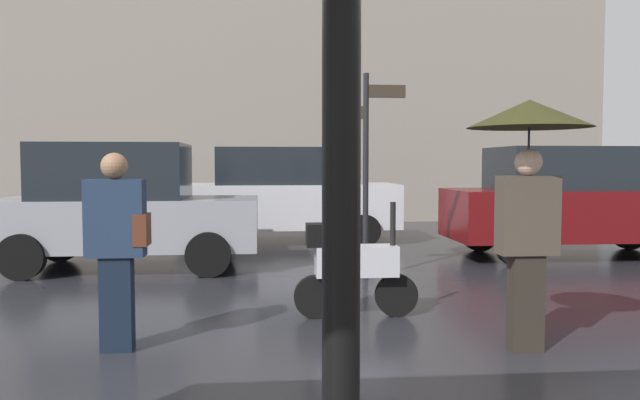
# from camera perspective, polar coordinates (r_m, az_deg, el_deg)

# --- Properties ---
(pedestrian_with_umbrella) EXTENTS (1.07, 1.07, 2.19)m
(pedestrian_with_umbrella) POSITION_cam_1_polar(r_m,az_deg,el_deg) (5.66, 18.67, 3.97)
(pedestrian_with_umbrella) COLOR #2A241E
(pedestrian_with_umbrella) RESTS_ON ground
(pedestrian_with_bag) EXTENTS (0.53, 0.24, 1.74)m
(pedestrian_with_bag) POSITION_cam_1_polar(r_m,az_deg,el_deg) (5.68, -18.17, -3.46)
(pedestrian_with_bag) COLOR black
(pedestrian_with_bag) RESTS_ON ground
(parked_scooter) EXTENTS (1.33, 0.32, 1.23)m
(parked_scooter) POSITION_cam_1_polar(r_m,az_deg,el_deg) (6.63, 2.98, -6.10)
(parked_scooter) COLOR black
(parked_scooter) RESTS_ON ground
(parked_car_left) EXTENTS (4.01, 1.86, 1.95)m
(parked_car_left) POSITION_cam_1_polar(r_m,az_deg,el_deg) (10.09, -17.66, -0.55)
(parked_car_left) COLOR gray
(parked_car_left) RESTS_ON ground
(parked_car_right) EXTENTS (4.56, 1.89, 1.93)m
(parked_car_right) POSITION_cam_1_polar(r_m,az_deg,el_deg) (11.73, 22.47, -0.11)
(parked_car_right) COLOR #590C0F
(parked_car_right) RESTS_ON ground
(parked_car_distant) EXTENTS (4.51, 1.98, 1.97)m
(parked_car_distant) POSITION_cam_1_polar(r_m,az_deg,el_deg) (12.99, -3.19, 0.51)
(parked_car_distant) COLOR silver
(parked_car_distant) RESTS_ON ground
(street_signpost) EXTENTS (1.08, 0.08, 2.91)m
(street_signpost) POSITION_cam_1_polar(r_m,az_deg,el_deg) (8.77, 4.28, 4.17)
(street_signpost) COLOR black
(street_signpost) RESTS_ON ground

